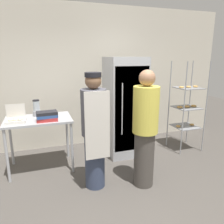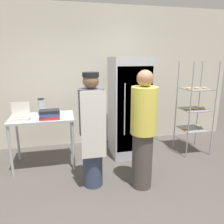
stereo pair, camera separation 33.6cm
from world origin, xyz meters
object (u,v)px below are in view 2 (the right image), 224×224
(refrigerator, at_px, (129,107))
(baking_rack, at_px, (195,108))
(binder_stack, at_px, (50,114))
(person_baker, at_px, (92,130))
(person_customer, at_px, (143,130))
(blender_pitcher, at_px, (41,107))
(donut_box, at_px, (20,117))

(refrigerator, height_order, baking_rack, refrigerator)
(refrigerator, bearing_deg, binder_stack, -167.52)
(person_baker, relative_size, person_customer, 0.98)
(baking_rack, height_order, binder_stack, baking_rack)
(blender_pitcher, xyz_separation_m, person_baker, (0.76, -1.01, -0.14))
(blender_pitcher, bearing_deg, donut_box, -135.27)
(refrigerator, height_order, donut_box, refrigerator)
(binder_stack, relative_size, person_baker, 0.20)
(person_baker, xyz_separation_m, person_customer, (0.71, -0.19, 0.00))
(refrigerator, xyz_separation_m, blender_pitcher, (-1.62, 0.05, 0.08))
(donut_box, xyz_separation_m, person_customer, (1.79, -0.89, -0.06))
(blender_pitcher, relative_size, binder_stack, 0.85)
(person_baker, bearing_deg, donut_box, 147.09)
(donut_box, height_order, person_customer, person_customer)
(baking_rack, distance_m, person_baker, 2.27)
(baking_rack, relative_size, person_customer, 1.05)
(refrigerator, xyz_separation_m, person_baker, (-0.85, -0.96, -0.06))
(baking_rack, distance_m, blender_pitcher, 2.92)
(baking_rack, xyz_separation_m, binder_stack, (-2.75, -0.12, 0.07))
(donut_box, bearing_deg, blender_pitcher, 44.73)
(donut_box, height_order, person_baker, person_baker)
(binder_stack, bearing_deg, person_baker, -46.28)
(binder_stack, distance_m, person_customer, 1.56)
(refrigerator, bearing_deg, person_baker, -131.47)
(donut_box, xyz_separation_m, binder_stack, (0.47, -0.06, 0.03))
(refrigerator, distance_m, donut_box, 1.95)
(donut_box, bearing_deg, binder_stack, -7.25)
(binder_stack, bearing_deg, baking_rack, 2.53)
(donut_box, relative_size, binder_stack, 0.88)
(baking_rack, xyz_separation_m, donut_box, (-3.22, -0.06, 0.04))
(person_customer, bearing_deg, blender_pitcher, 140.73)
(baking_rack, bearing_deg, person_customer, -146.40)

